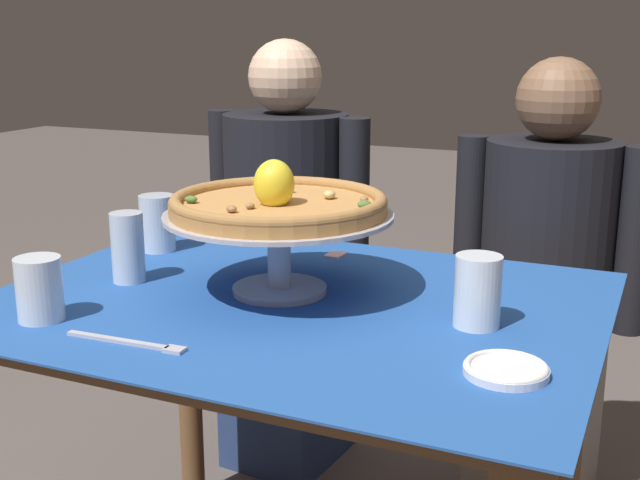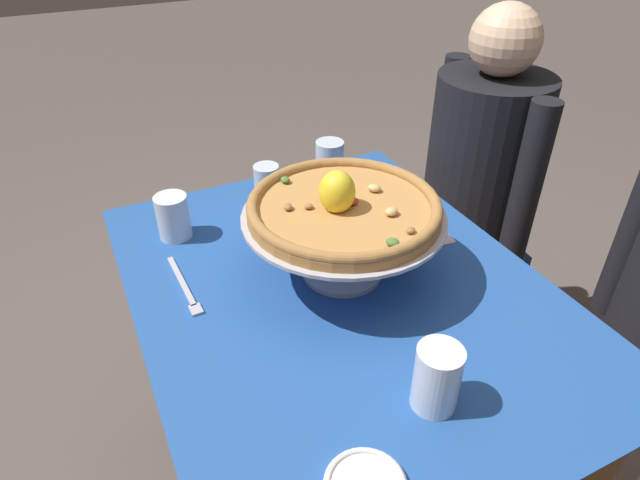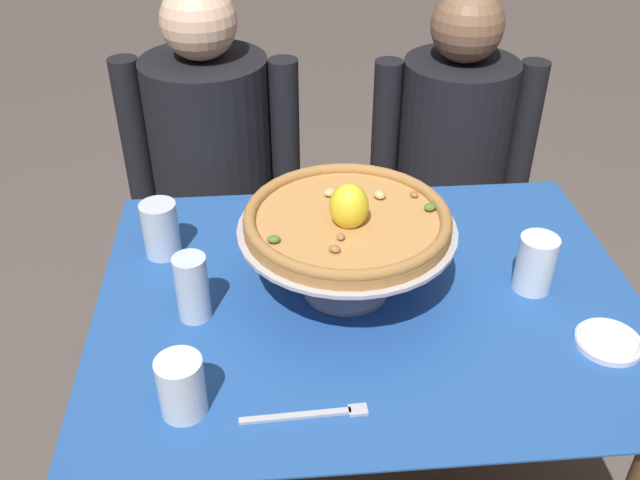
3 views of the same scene
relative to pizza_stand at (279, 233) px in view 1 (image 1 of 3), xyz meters
name	(u,v)px [view 1 (image 1 of 3)]	position (x,y,z in m)	size (l,w,h in m)	color
dining_table	(295,361)	(0.04, -0.03, -0.24)	(1.10, 0.85, 0.74)	brown
pizza_stand	(279,233)	(0.00, 0.00, 0.00)	(0.43, 0.43, 0.15)	#B7B7C1
pizza	(278,202)	(0.00, 0.00, 0.06)	(0.40, 0.40, 0.10)	#BC8447
water_glass_side_right	(478,295)	(0.38, -0.02, -0.06)	(0.08, 0.08, 0.12)	white
water_glass_front_left	(40,292)	(-0.31, -0.30, -0.07)	(0.08, 0.08, 0.11)	white
water_glass_back_left	(158,227)	(-0.39, 0.16, -0.06)	(0.08, 0.08, 0.13)	silver
water_glass_side_left	(128,251)	(-0.30, -0.06, -0.05)	(0.06, 0.06, 0.14)	silver
side_plate	(506,369)	(0.47, -0.21, -0.11)	(0.12, 0.12, 0.02)	white
dinner_fork	(132,343)	(-0.10, -0.33, -0.11)	(0.22, 0.03, 0.01)	#B7B7C1
sugar_packet	(335,255)	(0.00, 0.28, -0.11)	(0.05, 0.04, 0.01)	beige
diner_left	(287,267)	(-0.30, 0.65, -0.28)	(0.50, 0.37, 1.21)	navy
diner_right	(543,307)	(0.39, 0.67, -0.30)	(0.48, 0.35, 1.17)	gray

